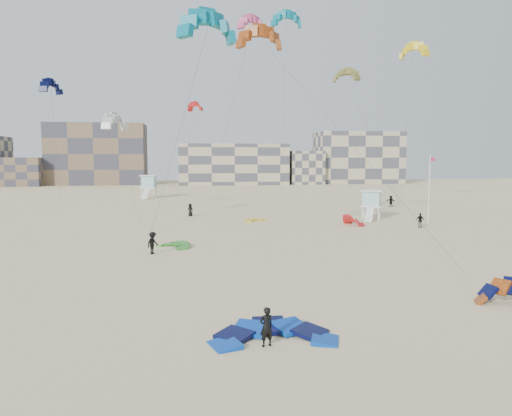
{
  "coord_description": "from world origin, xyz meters",
  "views": [
    {
      "loc": [
        -3.12,
        -20.74,
        7.55
      ],
      "look_at": [
        0.49,
        6.0,
        4.9
      ],
      "focal_mm": 35.0,
      "sensor_mm": 36.0,
      "label": 1
    }
  ],
  "objects": [
    {
      "name": "ground",
      "position": [
        0.0,
        0.0,
        0.0
      ],
      "size": [
        320.0,
        320.0,
        0.0
      ],
      "primitive_type": "plane",
      "color": "beige",
      "rests_on": "ground"
    },
    {
      "name": "kite_ground_blue",
      "position": [
        0.33,
        -0.68,
        0.0
      ],
      "size": [
        4.83,
        5.08,
        1.56
      ],
      "primitive_type": null,
      "rotation": [
        0.14,
        0.0,
        -0.0
      ],
      "color": "#003BCF",
      "rests_on": "ground"
    },
    {
      "name": "kite_ground_orange",
      "position": [
        13.26,
        2.33,
        0.0
      ],
      "size": [
        4.69,
        4.7,
        3.38
      ],
      "primitive_type": null,
      "rotation": [
        0.84,
        0.0,
        -0.71
      ],
      "color": "#D15319",
      "rests_on": "ground"
    },
    {
      "name": "kite_ground_green",
      "position": [
        -4.42,
        22.22,
        0.0
      ],
      "size": [
        4.56,
        4.53,
        1.45
      ],
      "primitive_type": null,
      "rotation": [
        0.21,
        0.0,
        -0.88
      ],
      "color": "#3C9322",
      "rests_on": "ground"
    },
    {
      "name": "kite_ground_red_far",
      "position": [
        15.52,
        34.03,
        0.0
      ],
      "size": [
        4.0,
        3.95,
        3.34
      ],
      "primitive_type": null,
      "rotation": [
        0.83,
        0.0,
        1.82
      ],
      "color": "red",
      "rests_on": "ground"
    },
    {
      "name": "kite_ground_yellow",
      "position": [
        4.75,
        39.24,
        0.0
      ],
      "size": [
        3.88,
        3.9,
        0.53
      ],
      "primitive_type": null,
      "rotation": [
        0.05,
        0.0,
        0.7
      ],
      "color": "yellow",
      "rests_on": "ground"
    },
    {
      "name": "kitesurfer_main",
      "position": [
        -0.09,
        -1.44,
        0.81
      ],
      "size": [
        0.69,
        0.56,
        1.62
      ],
      "primitive_type": "imported",
      "rotation": [
        0.0,
        0.0,
        3.47
      ],
      "color": "black",
      "rests_on": "ground"
    },
    {
      "name": "kitesurfer_c",
      "position": [
        -6.04,
        19.28,
        0.89
      ],
      "size": [
        1.22,
        1.32,
        1.79
      ],
      "primitive_type": "imported",
      "rotation": [
        0.0,
        0.0,
        0.94
      ],
      "color": "black",
      "rests_on": "ground"
    },
    {
      "name": "kitesurfer_d",
      "position": [
        22.18,
        30.95,
        0.81
      ],
      "size": [
        0.92,
        0.98,
        1.62
      ],
      "primitive_type": "imported",
      "rotation": [
        0.0,
        0.0,
        2.28
      ],
      "color": "black",
      "rests_on": "ground"
    },
    {
      "name": "kitesurfer_e",
      "position": [
        -2.98,
        45.58,
        0.84
      ],
      "size": [
        0.97,
        0.83,
        1.68
      ],
      "primitive_type": "imported",
      "rotation": [
        0.0,
        0.0,
        -0.43
      ],
      "color": "black",
      "rests_on": "ground"
    },
    {
      "name": "kitesurfer_f",
      "position": [
        28.77,
        54.8,
        0.89
      ],
      "size": [
        1.27,
        1.7,
        1.78
      ],
      "primitive_type": "imported",
      "rotation": [
        0.0,
        0.0,
        -1.05
      ],
      "color": "black",
      "rests_on": "ground"
    },
    {
      "name": "kite_fly_teal_a",
      "position": [
        -1.57,
        17.32,
        17.17
      ],
      "size": [
        7.84,
        8.83,
        17.68
      ],
      "rotation": [
        0.0,
        0.0,
        0.44
      ],
      "color": "#0B8096",
      "rests_on": "ground"
    },
    {
      "name": "kite_fly_orange",
      "position": [
        3.83,
        28.01,
        19.02
      ],
      "size": [
        11.1,
        24.56,
        19.46
      ],
      "rotation": [
        0.0,
        0.0,
        0.07
      ],
      "color": "#D15319",
      "rests_on": "ground"
    },
    {
      "name": "kite_fly_grey",
      "position": [
        -11.43,
        38.85,
        11.64
      ],
      "size": [
        6.06,
        11.87,
        11.93
      ],
      "rotation": [
        0.0,
        0.0,
        1.01
      ],
      "color": "white",
      "rests_on": "ground"
    },
    {
      "name": "kite_fly_pink",
      "position": [
        4.77,
        41.19,
        23.87
      ],
      "size": [
        7.79,
        12.26,
        24.21
      ],
      "rotation": [
        0.0,
        0.0,
        0.44
      ],
      "color": "#BB3C77",
      "rests_on": "ground"
    },
    {
      "name": "kite_fly_olive",
      "position": [
        14.29,
        33.76,
        16.7
      ],
      "size": [
        8.65,
        4.68,
        17.02
      ],
      "rotation": [
        0.0,
        0.0,
        -0.72
      ],
      "color": "brown",
      "rests_on": "ground"
    },
    {
      "name": "kite_fly_yellow",
      "position": [
        29.06,
        48.82,
        22.89
      ],
      "size": [
        5.72,
        5.75,
        23.17
      ],
      "rotation": [
        0.0,
        0.0,
        -0.89
      ],
      "color": "yellow",
      "rests_on": "ground"
    },
    {
      "name": "kite_fly_navy",
      "position": [
        -20.36,
        46.76,
        16.62
      ],
      "size": [
        4.55,
        5.91,
        16.79
      ],
      "rotation": [
        0.0,
        0.0,
        1.14
      ],
      "color": "#07083D",
      "rests_on": "ground"
    },
    {
      "name": "kite_fly_teal_b",
      "position": [
        11.68,
        54.46,
        28.12
      ],
      "size": [
        4.89,
        4.65,
        28.46
      ],
      "rotation": [
        0.0,
        0.0,
        0.11
      ],
      "color": "#0B8096",
      "rests_on": "ground"
    },
    {
      "name": "kite_fly_red",
      "position": [
        -1.97,
        62.35,
        15.97
      ],
      "size": [
        4.98,
        8.75,
        16.12
      ],
      "rotation": [
        0.0,
        0.0,
        2.35
      ],
      "color": "red",
      "rests_on": "ground"
    },
    {
      "name": "lifeguard_tower_near",
      "position": [
        19.62,
        39.12,
        1.83
      ],
      "size": [
        3.5,
        5.54,
        3.7
      ],
      "rotation": [
        0.0,
        0.0,
        -0.46
      ],
      "color": "white",
      "rests_on": "ground"
    },
    {
      "name": "lifeguard_tower_far",
      "position": [
        -10.87,
        78.43,
        2.2
      ],
      "size": [
        3.56,
        6.31,
        4.44
      ],
      "rotation": [
        0.0,
        0.0,
        -0.14
      ],
      "color": "white",
      "rests_on": "ground"
    },
    {
      "name": "flagpole",
      "position": [
        24.5,
        33.74,
        4.21
      ],
      "size": [
        0.65,
        0.1,
        8.02
      ],
      "color": "white",
      "rests_on": "ground"
    },
    {
      "name": "condo_west_b",
      "position": [
        -30.0,
        134.0,
        9.0
      ],
      "size": [
        28.0,
        14.0,
        18.0
      ],
      "primitive_type": "cube",
      "color": "brown",
      "rests_on": "ground"
    },
    {
      "name": "condo_mid",
      "position": [
        10.0,
        130.0,
        6.0
      ],
      "size": [
        32.0,
        16.0,
        12.0
      ],
      "primitive_type": "cube",
      "color": "tan",
      "rests_on": "ground"
    },
    {
      "name": "condo_east",
      "position": [
        50.0,
        132.0,
        8.0
      ],
      "size": [
        26.0,
        14.0,
        16.0
      ],
      "primitive_type": "cube",
      "color": "tan",
      "rests_on": "ground"
    },
    {
      "name": "condo_fill_left",
      "position": [
        -50.0,
        128.0,
        4.0
      ],
      "size": [
        12.0,
        10.0,
        8.0
      ],
      "primitive_type": "cube",
      "color": "brown",
      "rests_on": "ground"
    },
    {
      "name": "condo_fill_right",
      "position": [
        32.0,
        128.0,
        5.0
      ],
      "size": [
        10.0,
        10.0,
        10.0
      ],
      "primitive_type": "cube",
      "color": "tan",
      "rests_on": "ground"
    }
  ]
}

